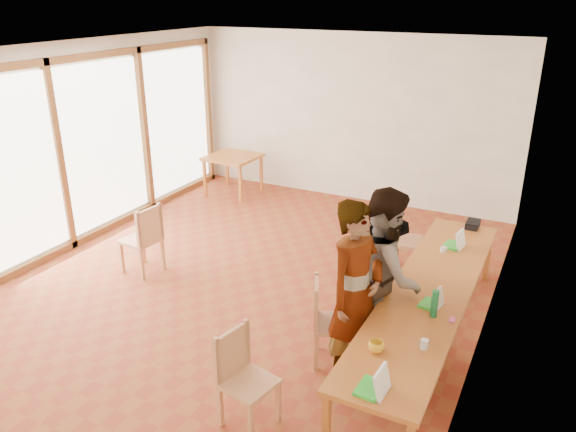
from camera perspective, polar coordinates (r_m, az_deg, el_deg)
name	(u,v)px	position (r m, az deg, el deg)	size (l,w,h in m)	color
ground	(238,290)	(7.43, -5.11, -7.51)	(8.00, 8.00, 0.00)	brown
wall_back	(352,119)	(10.31, 6.50, 9.80)	(6.00, 0.10, 3.00)	white
wall_right	(493,225)	(5.88, 20.09, -0.84)	(0.10, 8.00, 3.00)	white
window_wall	(58,152)	(8.72, -22.35, 6.05)	(0.10, 8.00, 3.00)	white
ceiling	(229,51)	(6.51, -6.03, 16.33)	(6.00, 8.00, 0.04)	white
communal_table	(430,293)	(6.11, 14.21, -7.59)	(0.80, 4.00, 0.75)	#C77E2C
side_table	(233,160)	(10.70, -5.63, 5.71)	(0.90, 0.90, 0.75)	#C77E2C
chair_near	(240,367)	(5.14, -4.87, -15.07)	(0.51, 0.51, 0.49)	tan
chair_mid	(325,313)	(5.86, 3.82, -9.80)	(0.57, 0.57, 0.49)	tan
chair_far	(376,235)	(7.83, 8.94, -1.92)	(0.50, 0.50, 0.44)	tan
chair_empty	(396,230)	(7.78, 10.92, -1.41)	(0.51, 0.51, 0.53)	tan
chair_spare	(145,233)	(7.83, -14.30, -1.65)	(0.50, 0.50, 0.52)	tan
person_near	(355,294)	(5.46, 6.87, -7.85)	(0.69, 0.45, 1.89)	gray
person_mid	(385,275)	(5.87, 9.82, -5.89)	(0.91, 0.71, 1.87)	gray
person_far	(378,277)	(6.11, 9.16, -6.12)	(1.03, 0.59, 1.60)	gray
laptop_near	(376,385)	(4.58, 8.91, -16.62)	(0.24, 0.27, 0.22)	green
laptop_mid	(434,301)	(5.76, 14.58, -8.40)	(0.23, 0.25, 0.19)	green
laptop_far	(456,242)	(7.09, 16.73, -2.59)	(0.26, 0.28, 0.22)	green
yellow_mug	(376,347)	(5.01, 8.95, -12.97)	(0.13, 0.13, 0.10)	yellow
green_bottle	(435,304)	(5.55, 14.66, -8.62)	(0.07, 0.07, 0.28)	#1B7B45
clear_glass	(424,344)	(5.13, 13.67, -12.54)	(0.07, 0.07, 0.09)	silver
condiment_cup	(444,249)	(6.94, 15.53, -3.29)	(0.08, 0.08, 0.06)	white
pink_phone	(452,320)	(5.60, 16.36, -10.09)	(0.05, 0.10, 0.01)	#E94E9D
black_pouch	(473,224)	(7.75, 18.26, -0.80)	(0.16, 0.26, 0.09)	black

